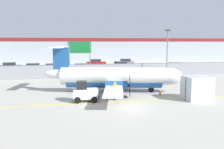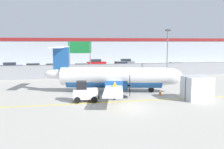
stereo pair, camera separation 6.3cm
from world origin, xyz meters
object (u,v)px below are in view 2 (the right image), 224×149
cargo_container (197,88)px  traffic_cone_near_left (89,97)px  baggage_tug (85,92)px  traffic_cone_far_right (160,92)px  parked_car_0 (11,67)px  parked_car_4 (96,63)px  parked_car_1 (33,68)px  parked_car_5 (121,66)px  apron_light_pole (167,50)px  parked_car_7 (176,67)px  traffic_cone_near_right (94,93)px  parked_car_6 (125,62)px  ground_crew_worker (115,90)px  parked_car_3 (82,68)px  parked_car_2 (54,68)px  traffic_cone_far_left (110,88)px  commuter_airplane (116,77)px  highway_sign (80,50)px

cargo_container → traffic_cone_near_left: size_ratio=3.86×
baggage_tug → traffic_cone_far_right: baggage_tug is taller
parked_car_0 → parked_car_4: size_ratio=1.03×
parked_car_1 → parked_car_5: 16.51m
apron_light_pole → parked_car_7: bearing=56.3°
cargo_container → traffic_cone_near_left: (-9.96, 1.79, -0.79)m
traffic_cone_near_right → parked_car_6: size_ratio=0.15×
traffic_cone_far_right → parked_car_6: size_ratio=0.15×
ground_crew_worker → traffic_cone_near_right: ground_crew_worker is taller
parked_car_3 → parked_car_7: same height
apron_light_pole → parked_car_6: bearing=94.0°
traffic_cone_near_left → cargo_container: bearing=-10.2°
cargo_container → parked_car_6: 33.69m
cargo_container → parked_car_6: cargo_container is taller
traffic_cone_far_right → apron_light_pole: size_ratio=0.09×
parked_car_2 → parked_car_3: (4.95, -0.94, 0.00)m
parked_car_2 → apron_light_pole: (16.93, -9.79, 3.41)m
traffic_cone_far_left → apron_light_pole: bearing=38.2°
parked_car_6 → parked_car_7: bearing=127.2°
parked_car_0 → parked_car_6: 24.11m
baggage_tug → parked_car_5: baggage_tug is taller
parked_car_1 → parked_car_5: bearing=-175.2°
traffic_cone_far_left → parked_car_4: parked_car_4 is taller
traffic_cone_near_left → parked_car_7: parked_car_7 is taller
cargo_container → parked_car_4: 33.98m
traffic_cone_far_right → parked_car_5: 23.51m
commuter_airplane → baggage_tug: bearing=-122.0°
cargo_container → traffic_cone_near_right: bearing=158.3°
traffic_cone_far_left → highway_sign: size_ratio=0.12×
baggage_tug → parked_car_1: baggage_tug is taller
traffic_cone_near_left → highway_sign: size_ratio=0.12×
commuter_airplane → highway_sign: highway_sign is taller
highway_sign → parked_car_5: bearing=42.3°
traffic_cone_far_right → parked_car_7: bearing=60.2°
parked_car_4 → parked_car_6: 6.61m
commuter_airplane → parked_car_0: bearing=136.5°
traffic_cone_near_right → parked_car_5: (8.44, 22.79, 0.58)m
parked_car_0 → apron_light_pole: size_ratio=0.60×
parked_car_2 → parked_car_5: same height
cargo_container → parked_car_1: size_ratio=0.58×
baggage_tug → highway_sign: size_ratio=0.43×
parked_car_2 → parked_car_1: bearing=163.8°
traffic_cone_far_left → parked_car_0: parked_car_0 is taller
cargo_container → traffic_cone_far_left: cargo_container is taller
apron_light_pole → parked_car_1: bearing=151.8°
parked_car_7 → parked_car_4: bearing=-48.1°
traffic_cone_far_left → parked_car_0: 26.61m
parked_car_7 → apron_light_pole: size_ratio=0.60×
commuter_airplane → parked_car_0: 27.60m
parked_car_5 → baggage_tug: bearing=-113.1°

